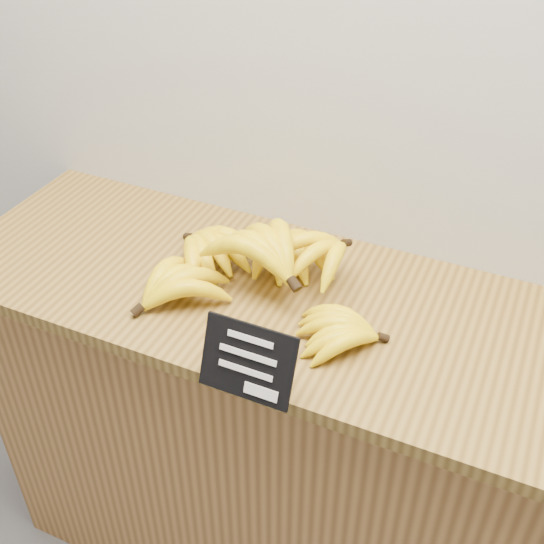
# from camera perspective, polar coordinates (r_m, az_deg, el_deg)

# --- Properties ---
(counter) EXTENTS (1.36, 0.50, 0.90)m
(counter) POSITION_cam_1_polar(r_m,az_deg,el_deg) (1.75, 0.70, -14.15)
(counter) COLOR #A06D33
(counter) RESTS_ON ground
(counter_top) EXTENTS (1.47, 0.54, 0.03)m
(counter_top) POSITION_cam_1_polar(r_m,az_deg,el_deg) (1.42, 0.84, -2.28)
(counter_top) COLOR olive
(counter_top) RESTS_ON counter
(chalkboard_sign) EXTENTS (0.17, 0.06, 0.13)m
(chalkboard_sign) POSITION_cam_1_polar(r_m,az_deg,el_deg) (1.17, -2.06, -7.51)
(chalkboard_sign) COLOR black
(chalkboard_sign) RESTS_ON counter_top
(banana_pile) EXTENTS (0.55, 0.40, 0.13)m
(banana_pile) POSITION_cam_1_polar(r_m,az_deg,el_deg) (1.40, -1.23, 0.61)
(banana_pile) COLOR yellow
(banana_pile) RESTS_ON counter_top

